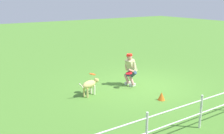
% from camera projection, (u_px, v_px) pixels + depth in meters
% --- Properties ---
extents(ground_plane, '(60.00, 60.00, 0.00)m').
position_uv_depth(ground_plane, '(142.00, 86.00, 10.54)').
color(ground_plane, '#4E852F').
extents(person, '(0.56, 0.65, 1.29)m').
position_uv_depth(person, '(130.00, 68.00, 10.49)').
color(person, silver).
rests_on(person, ground_plane).
extents(dog, '(1.02, 0.48, 0.59)m').
position_uv_depth(dog, '(90.00, 85.00, 9.49)').
color(dog, tan).
rests_on(dog, ground_plane).
extents(frisbee_flying, '(0.28, 0.28, 0.09)m').
position_uv_depth(frisbee_flying, '(92.00, 74.00, 9.58)').
color(frisbee_flying, '#EF5513').
extents(frisbee_held, '(0.32, 0.32, 0.07)m').
position_uv_depth(frisbee_held, '(129.00, 73.00, 10.15)').
color(frisbee_held, red).
rests_on(frisbee_held, person).
extents(fence, '(17.24, 0.06, 0.94)m').
position_uv_depth(fence, '(223.00, 101.00, 7.56)').
color(fence, white).
rests_on(fence, ground_plane).
extents(training_cone, '(0.25, 0.25, 0.28)m').
position_uv_depth(training_cone, '(161.00, 96.00, 9.09)').
color(training_cone, orange).
rests_on(training_cone, ground_plane).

